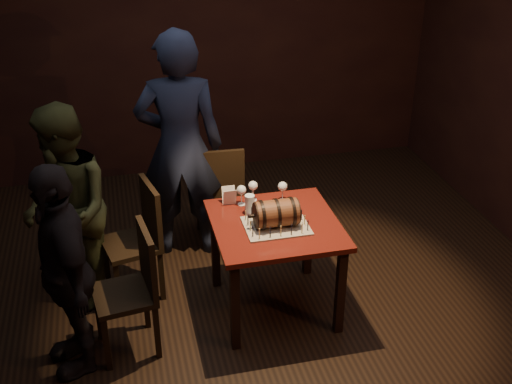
{
  "coord_description": "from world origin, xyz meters",
  "views": [
    {
      "loc": [
        -0.87,
        -3.88,
        3.1
      ],
      "look_at": [
        0.07,
        0.05,
        0.95
      ],
      "focal_mm": 45.0,
      "sensor_mm": 36.0,
      "label": 1
    }
  ],
  "objects_px": {
    "wine_glass_mid": "(253,187)",
    "wine_glass_left": "(241,191)",
    "barrel_cake": "(276,213)",
    "chair_left_front": "(135,284)",
    "person_left_rear": "(67,210)",
    "pub_table": "(275,236)",
    "person_back": "(180,147)",
    "wine_glass_right": "(283,187)",
    "pint_of_ale": "(250,205)",
    "person_left_front": "(65,270)",
    "chair_back": "(220,189)",
    "chair_left_rear": "(140,234)"
  },
  "relations": [
    {
      "from": "person_back",
      "to": "pub_table",
      "type": "bearing_deg",
      "value": 127.61
    },
    {
      "from": "wine_glass_right",
      "to": "person_left_front",
      "type": "distance_m",
      "value": 1.69
    },
    {
      "from": "person_left_rear",
      "to": "barrel_cake",
      "type": "bearing_deg",
      "value": 54.38
    },
    {
      "from": "person_back",
      "to": "chair_left_front",
      "type": "bearing_deg",
      "value": 75.99
    },
    {
      "from": "pub_table",
      "to": "chair_left_front",
      "type": "height_order",
      "value": "chair_left_front"
    },
    {
      "from": "wine_glass_left",
      "to": "chair_back",
      "type": "bearing_deg",
      "value": 93.45
    },
    {
      "from": "person_back",
      "to": "person_left_rear",
      "type": "bearing_deg",
      "value": 38.35
    },
    {
      "from": "wine_glass_right",
      "to": "person_left_front",
      "type": "bearing_deg",
      "value": -160.39
    },
    {
      "from": "pub_table",
      "to": "wine_glass_right",
      "type": "distance_m",
      "value": 0.4
    },
    {
      "from": "pint_of_ale",
      "to": "person_back",
      "type": "xyz_separation_m",
      "value": [
        -0.4,
        0.81,
        0.15
      ]
    },
    {
      "from": "chair_left_rear",
      "to": "person_left_rear",
      "type": "xyz_separation_m",
      "value": [
        -0.5,
        0.02,
        0.27
      ]
    },
    {
      "from": "wine_glass_left",
      "to": "person_left_front",
      "type": "height_order",
      "value": "person_left_front"
    },
    {
      "from": "chair_back",
      "to": "chair_left_rear",
      "type": "xyz_separation_m",
      "value": [
        -0.72,
        -0.58,
        0.0
      ]
    },
    {
      "from": "person_back",
      "to": "wine_glass_right",
      "type": "bearing_deg",
      "value": 143.46
    },
    {
      "from": "wine_glass_left",
      "to": "person_back",
      "type": "height_order",
      "value": "person_back"
    },
    {
      "from": "pint_of_ale",
      "to": "person_left_rear",
      "type": "xyz_separation_m",
      "value": [
        -1.3,
        0.29,
        -0.03
      ]
    },
    {
      "from": "wine_glass_left",
      "to": "person_back",
      "type": "xyz_separation_m",
      "value": [
        -0.37,
        0.66,
        0.11
      ]
    },
    {
      "from": "wine_glass_mid",
      "to": "wine_glass_left",
      "type": "bearing_deg",
      "value": -153.87
    },
    {
      "from": "chair_back",
      "to": "person_back",
      "type": "bearing_deg",
      "value": -172.78
    },
    {
      "from": "person_back",
      "to": "person_left_front",
      "type": "relative_size",
      "value": 1.3
    },
    {
      "from": "wine_glass_left",
      "to": "person_left_rear",
      "type": "xyz_separation_m",
      "value": [
        -1.27,
        0.14,
        -0.08
      ]
    },
    {
      "from": "pub_table",
      "to": "person_left_rear",
      "type": "distance_m",
      "value": 1.53
    },
    {
      "from": "wine_glass_mid",
      "to": "person_back",
      "type": "xyz_separation_m",
      "value": [
        -0.47,
        0.62,
        0.11
      ]
    },
    {
      "from": "chair_back",
      "to": "barrel_cake",
      "type": "bearing_deg",
      "value": -78.75
    },
    {
      "from": "wine_glass_right",
      "to": "pub_table",
      "type": "bearing_deg",
      "value": -114.08
    },
    {
      "from": "pint_of_ale",
      "to": "barrel_cake",
      "type": "bearing_deg",
      "value": -57.94
    },
    {
      "from": "wine_glass_right",
      "to": "chair_left_rear",
      "type": "height_order",
      "value": "chair_left_rear"
    },
    {
      "from": "chair_back",
      "to": "person_left_rear",
      "type": "relative_size",
      "value": 0.59
    },
    {
      "from": "barrel_cake",
      "to": "chair_left_front",
      "type": "distance_m",
      "value": 1.08
    },
    {
      "from": "chair_left_front",
      "to": "person_back",
      "type": "distance_m",
      "value": 1.35
    },
    {
      "from": "chair_left_front",
      "to": "chair_left_rear",
      "type": "bearing_deg",
      "value": 82.39
    },
    {
      "from": "wine_glass_right",
      "to": "person_back",
      "type": "distance_m",
      "value": 0.97
    },
    {
      "from": "chair_left_front",
      "to": "person_back",
      "type": "height_order",
      "value": "person_back"
    },
    {
      "from": "wine_glass_left",
      "to": "chair_left_front",
      "type": "xyz_separation_m",
      "value": [
        -0.85,
        -0.51,
        -0.35
      ]
    },
    {
      "from": "chair_back",
      "to": "chair_left_rear",
      "type": "distance_m",
      "value": 0.93
    },
    {
      "from": "chair_left_front",
      "to": "wine_glass_right",
      "type": "bearing_deg",
      "value": 23.03
    },
    {
      "from": "chair_left_front",
      "to": "person_back",
      "type": "bearing_deg",
      "value": 67.62
    },
    {
      "from": "person_back",
      "to": "person_left_rear",
      "type": "xyz_separation_m",
      "value": [
        -0.9,
        -0.52,
        -0.18
      ]
    },
    {
      "from": "wine_glass_left",
      "to": "pint_of_ale",
      "type": "bearing_deg",
      "value": -78.1
    },
    {
      "from": "chair_back",
      "to": "person_left_rear",
      "type": "xyz_separation_m",
      "value": [
        -1.23,
        -0.56,
        0.27
      ]
    },
    {
      "from": "chair_back",
      "to": "pub_table",
      "type": "bearing_deg",
      "value": -77.65
    },
    {
      "from": "pub_table",
      "to": "barrel_cake",
      "type": "xyz_separation_m",
      "value": [
        -0.01,
        -0.06,
        0.22
      ]
    },
    {
      "from": "chair_left_rear",
      "to": "chair_left_front",
      "type": "bearing_deg",
      "value": -97.61
    },
    {
      "from": "pub_table",
      "to": "pint_of_ale",
      "type": "distance_m",
      "value": 0.29
    },
    {
      "from": "pub_table",
      "to": "barrel_cake",
      "type": "relative_size",
      "value": 2.5
    },
    {
      "from": "pub_table",
      "to": "wine_glass_mid",
      "type": "xyz_separation_m",
      "value": [
        -0.08,
        0.36,
        0.23
      ]
    },
    {
      "from": "wine_glass_left",
      "to": "pint_of_ale",
      "type": "distance_m",
      "value": 0.15
    },
    {
      "from": "wine_glass_left",
      "to": "chair_left_rear",
      "type": "distance_m",
      "value": 0.85
    },
    {
      "from": "wine_glass_mid",
      "to": "pint_of_ale",
      "type": "bearing_deg",
      "value": -109.81
    },
    {
      "from": "chair_left_rear",
      "to": "person_left_rear",
      "type": "relative_size",
      "value": 0.59
    }
  ]
}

